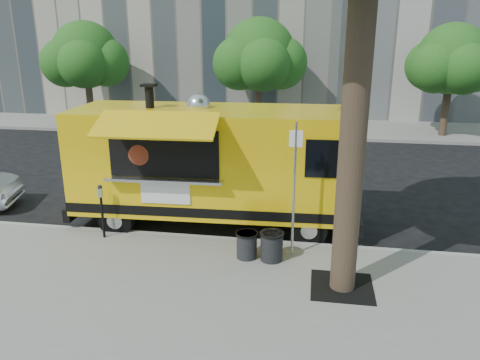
% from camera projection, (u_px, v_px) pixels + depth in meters
% --- Properties ---
extents(ground, '(120.00, 120.00, 0.00)m').
position_uv_depth(ground, '(235.00, 229.00, 12.22)').
color(ground, black).
rests_on(ground, ground).
extents(sidewalk, '(60.00, 6.00, 0.15)m').
position_uv_depth(sidewalk, '(198.00, 313.00, 8.43)').
color(sidewalk, gray).
rests_on(sidewalk, ground).
extents(curb, '(60.00, 0.14, 0.16)m').
position_uv_depth(curb, '(229.00, 241.00, 11.32)').
color(curb, '#999993').
rests_on(curb, ground).
extents(far_sidewalk, '(60.00, 5.00, 0.15)m').
position_uv_depth(far_sidewalk, '(279.00, 127.00, 24.89)').
color(far_sidewalk, gray).
rests_on(far_sidewalk, ground).
extents(tree_well, '(1.20, 1.20, 0.02)m').
position_uv_depth(tree_well, '(342.00, 287.00, 9.13)').
color(tree_well, black).
rests_on(tree_well, sidewalk).
extents(far_tree_a, '(3.42, 3.42, 5.36)m').
position_uv_depth(far_tree_a, '(86.00, 55.00, 24.19)').
color(far_tree_a, '#33261C').
rests_on(far_tree_a, far_sidewalk).
extents(far_tree_b, '(3.60, 3.60, 5.50)m').
position_uv_depth(far_tree_b, '(259.00, 55.00, 23.16)').
color(far_tree_b, '#33261C').
rests_on(far_tree_b, far_sidewalk).
extents(far_tree_c, '(3.24, 3.24, 5.21)m').
position_uv_depth(far_tree_c, '(452.00, 59.00, 21.53)').
color(far_tree_c, '#33261C').
rests_on(far_tree_c, far_sidewalk).
extents(sign_post, '(0.28, 0.06, 3.00)m').
position_uv_depth(sign_post, '(294.00, 182.00, 9.96)').
color(sign_post, silver).
rests_on(sign_post, sidewalk).
extents(parking_meter, '(0.11, 0.11, 1.33)m').
position_uv_depth(parking_meter, '(101.00, 205.00, 11.11)').
color(parking_meter, black).
rests_on(parking_meter, sidewalk).
extents(food_truck, '(7.46, 3.62, 3.66)m').
position_uv_depth(food_truck, '(213.00, 163.00, 11.95)').
color(food_truck, yellow).
rests_on(food_truck, ground).
extents(trash_bin_left, '(0.49, 0.49, 0.58)m').
position_uv_depth(trash_bin_left, '(247.00, 244.00, 10.25)').
color(trash_bin_left, black).
rests_on(trash_bin_left, sidewalk).
extents(trash_bin_right, '(0.53, 0.53, 0.64)m').
position_uv_depth(trash_bin_right, '(272.00, 245.00, 10.14)').
color(trash_bin_right, black).
rests_on(trash_bin_right, sidewalk).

